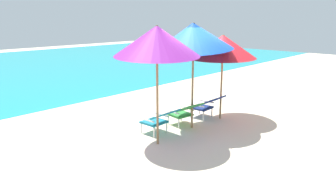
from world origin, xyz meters
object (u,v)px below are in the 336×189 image
(lounge_chair_left, at_px, (159,119))
(beach_umbrella_left, at_px, (157,41))
(beach_umbrella_center, at_px, (193,36))
(beach_umbrella_right, at_px, (223,47))
(lounge_chair_right, at_px, (207,104))
(lounge_chair_center, at_px, (185,111))

(lounge_chair_left, xyz_separation_m, beach_umbrella_left, (-0.43, -0.37, 1.85))
(beach_umbrella_center, xyz_separation_m, beach_umbrella_right, (1.12, -0.10, -0.31))
(lounge_chair_right, relative_size, beach_umbrella_right, 0.40)
(lounge_chair_left, bearing_deg, lounge_chair_center, -3.80)
(lounge_chair_center, distance_m, beach_umbrella_center, 1.89)
(lounge_chair_left, height_order, lounge_chair_right, same)
(lounge_chair_center, distance_m, beach_umbrella_right, 1.99)
(beach_umbrella_left, bearing_deg, lounge_chair_left, 40.87)
(lounge_chair_right, relative_size, beach_umbrella_center, 0.34)
(beach_umbrella_left, relative_size, beach_umbrella_center, 0.97)
(beach_umbrella_left, bearing_deg, lounge_chair_center, 13.69)
(lounge_chair_right, xyz_separation_m, beach_umbrella_center, (-0.88, -0.18, 1.88))
(beach_umbrella_center, bearing_deg, lounge_chair_left, 164.57)
(lounge_chair_left, distance_m, beach_umbrella_left, 1.93)
(lounge_chair_right, bearing_deg, beach_umbrella_left, -172.33)
(lounge_chair_left, xyz_separation_m, beach_umbrella_center, (0.91, -0.25, 1.88))
(lounge_chair_center, distance_m, lounge_chair_right, 0.94)
(beach_umbrella_center, bearing_deg, lounge_chair_right, 11.70)
(lounge_chair_left, distance_m, beach_umbrella_right, 2.60)
(beach_umbrella_left, height_order, beach_umbrella_right, beach_umbrella_left)
(beach_umbrella_right, bearing_deg, beach_umbrella_center, 174.81)
(beach_umbrella_left, distance_m, beach_umbrella_center, 1.35)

